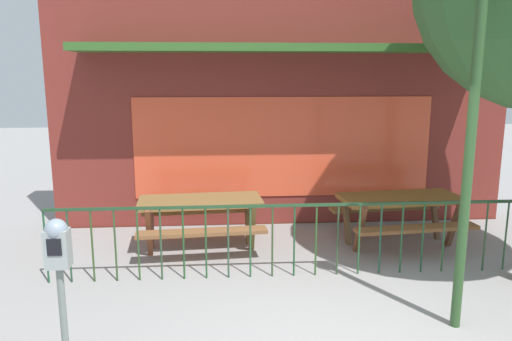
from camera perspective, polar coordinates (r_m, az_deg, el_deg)
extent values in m
cube|color=#3D1D12|center=(8.97, 2.92, -5.62)|extent=(7.75, 0.54, 0.01)
cube|color=maroon|center=(8.58, 3.09, 9.96)|extent=(7.75, 0.50, 4.82)
cube|color=#E54C2D|center=(8.42, 3.23, 2.68)|extent=(5.04, 0.02, 1.70)
cube|color=#315D25|center=(7.93, 3.74, 13.88)|extent=(6.59, 0.82, 0.12)
cube|color=#204025|center=(6.33, 5.76, -3.99)|extent=(6.51, 0.04, 0.04)
cylinder|color=#1A492C|center=(6.75, -23.05, -8.11)|extent=(0.02, 0.02, 0.95)
cylinder|color=#23442D|center=(6.66, -20.72, -8.18)|extent=(0.02, 0.02, 0.95)
cylinder|color=#2C471E|center=(6.58, -18.33, -8.24)|extent=(0.02, 0.02, 0.95)
cylinder|color=#2C4624|center=(6.52, -15.90, -8.28)|extent=(0.02, 0.02, 0.95)
cylinder|color=#2B4822|center=(6.47, -13.41, -8.32)|extent=(0.02, 0.02, 0.95)
cylinder|color=#2A452A|center=(6.43, -10.90, -8.33)|extent=(0.02, 0.02, 0.95)
cylinder|color=#1F4820|center=(6.40, -8.35, -8.33)|extent=(0.02, 0.02, 0.95)
cylinder|color=#214723|center=(6.38, -5.79, -8.32)|extent=(0.02, 0.02, 0.95)
cylinder|color=#2A4631|center=(6.38, -3.22, -8.29)|extent=(0.02, 0.02, 0.95)
cylinder|color=#254F2D|center=(6.39, -0.65, -8.24)|extent=(0.02, 0.02, 0.95)
cylinder|color=#2C4323|center=(6.41, 1.90, -8.17)|extent=(0.02, 0.02, 0.95)
cylinder|color=#1C4826|center=(6.45, 4.43, -8.09)|extent=(0.02, 0.02, 0.95)
cylinder|color=#2A4C21|center=(6.49, 6.92, -8.00)|extent=(0.02, 0.02, 0.95)
cylinder|color=#2B4125|center=(6.55, 9.38, -7.89)|extent=(0.02, 0.02, 0.95)
cylinder|color=#224D28|center=(6.62, 11.79, -7.77)|extent=(0.02, 0.02, 0.95)
cylinder|color=#1D4B32|center=(6.70, 14.14, -7.64)|extent=(0.02, 0.02, 0.95)
cylinder|color=#1F4A2A|center=(6.79, 16.43, -7.51)|extent=(0.02, 0.02, 0.95)
cylinder|color=#194527|center=(6.90, 18.65, -7.36)|extent=(0.02, 0.02, 0.95)
cylinder|color=#25502A|center=(7.01, 20.80, -7.21)|extent=(0.02, 0.02, 0.95)
cylinder|color=#1D511F|center=(7.13, 22.88, -7.05)|extent=(0.02, 0.02, 0.95)
cylinder|color=#274528|center=(7.26, 24.89, -6.89)|extent=(0.02, 0.02, 0.95)
cylinder|color=#294D2D|center=(7.40, 26.82, -6.73)|extent=(0.02, 0.02, 0.95)
cube|color=brown|center=(7.35, -6.44, -3.52)|extent=(1.85, 0.89, 0.07)
cube|color=brown|center=(6.91, -6.22, -7.09)|extent=(1.81, 0.39, 0.05)
cube|color=brown|center=(7.96, -6.54, -4.60)|extent=(1.81, 0.39, 0.05)
cube|color=brown|center=(7.20, -12.22, -7.10)|extent=(0.10, 0.35, 0.78)
cube|color=brown|center=(7.73, -11.96, -5.79)|extent=(0.10, 0.35, 0.78)
cube|color=brown|center=(7.24, -0.41, -6.72)|extent=(0.10, 0.35, 0.78)
cube|color=brown|center=(7.77, -0.99, -5.45)|extent=(0.10, 0.35, 0.78)
cube|color=brown|center=(7.77, 16.31, -3.08)|extent=(1.87, 0.94, 0.07)
cube|color=brown|center=(7.39, 18.05, -6.37)|extent=(1.82, 0.44, 0.05)
cube|color=brown|center=(8.33, 14.55, -4.17)|extent=(1.82, 0.44, 0.05)
cube|color=brown|center=(7.34, 11.89, -6.73)|extent=(0.10, 0.35, 0.78)
cube|color=brown|center=(7.84, 10.38, -5.50)|extent=(0.10, 0.35, 0.78)
cube|color=brown|center=(7.99, 21.83, -5.82)|extent=(0.10, 0.35, 0.78)
cube|color=brown|center=(8.45, 19.86, -4.77)|extent=(0.10, 0.35, 0.78)
cylinder|color=slate|center=(4.41, -21.16, -17.17)|extent=(0.06, 0.06, 1.13)
cube|color=#929B9A|center=(4.13, -21.88, -8.34)|extent=(0.18, 0.14, 0.30)
sphere|color=#8492A1|center=(4.08, -22.03, -6.34)|extent=(0.17, 0.17, 0.17)
cube|color=black|center=(4.05, -22.23, -8.20)|extent=(0.11, 0.01, 0.13)
cylinder|color=#2A4B25|center=(5.28, 23.28, 0.77)|extent=(0.10, 0.10, 3.47)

